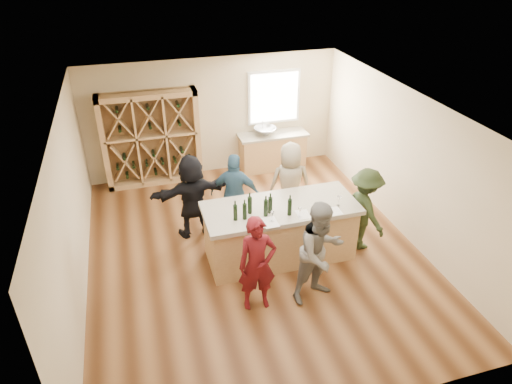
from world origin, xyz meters
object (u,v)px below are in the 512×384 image
object	(u,v)px
sink	(265,131)
wine_bottle_d	(266,208)
wine_rack	(151,139)
wine_bottle_e	(270,205)
wine_bottle_f	(290,207)
wine_bottle_a	(235,213)
person_near_left	(257,264)
tasting_counter_base	(280,233)
person_near_right	(321,253)
person_far_left	(192,196)
person_server	(364,209)
person_far_right	(290,183)
wine_bottle_c	(250,205)
person_far_mid	(235,194)
wine_bottle_b	(245,212)

from	to	relation	value
sink	wine_bottle_d	size ratio (longest dim) A/B	1.79
wine_rack	wine_bottle_e	bearing A→B (deg)	-65.69
wine_bottle_d	wine_bottle_f	bearing A→B (deg)	-12.03
wine_rack	sink	size ratio (longest dim) A/B	4.06
wine_rack	wine_bottle_f	xyz separation A→B (m)	(1.96, -3.85, 0.13)
wine_bottle_a	person_near_left	size ratio (longest dim) A/B	0.17
tasting_counter_base	person_near_right	distance (m)	1.27
tasting_counter_base	wine_bottle_f	size ratio (longest dim) A/B	8.67
wine_rack	tasting_counter_base	size ratio (longest dim) A/B	0.85
wine_bottle_d	person_near_right	xyz separation A→B (m)	(0.60, -0.96, -0.35)
wine_bottle_f	person_far_left	bearing A→B (deg)	134.20
wine_bottle_a	person_server	size ratio (longest dim) A/B	0.18
sink	person_far_right	distance (m)	2.39
wine_bottle_a	person_far_left	xyz separation A→B (m)	(-0.51, 1.36, -0.38)
person_far_right	wine_bottle_c	bearing A→B (deg)	54.52
person_near_left	wine_bottle_d	bearing A→B (deg)	68.90
tasting_counter_base	wine_bottle_f	world-z (taller)	wine_bottle_f
person_server	person_far_mid	distance (m)	2.45
wine_bottle_b	person_server	size ratio (longest dim) A/B	0.18
sink	person_near_left	world-z (taller)	person_near_left
wine_bottle_d	person_near_left	xyz separation A→B (m)	(-0.41, -0.89, -0.41)
wine_bottle_c	wine_bottle_d	xyz separation A→B (m)	(0.23, -0.15, -0.00)
person_near_left	person_server	distance (m)	2.54
wine_bottle_b	person_far_right	world-z (taller)	person_far_right
person_near_left	person_server	world-z (taller)	person_near_left
wine_bottle_d	person_far_mid	size ratio (longest dim) A/B	0.18
wine_bottle_c	person_far_mid	xyz separation A→B (m)	(0.02, 1.11, -0.41)
person_near_left	person_far_right	distance (m)	2.57
tasting_counter_base	wine_bottle_d	distance (m)	0.84
wine_bottle_f	tasting_counter_base	bearing A→B (deg)	99.46
wine_bottle_d	person_far_mid	distance (m)	1.34
wine_bottle_d	wine_bottle_f	xyz separation A→B (m)	(0.39, -0.08, -0.00)
person_near_right	person_server	xyz separation A→B (m)	(1.33, 1.06, -0.08)
wine_bottle_c	person_far_right	world-z (taller)	person_far_right
wine_bottle_a	wine_bottle_f	xyz separation A→B (m)	(0.91, -0.10, 0.01)
wine_bottle_e	person_far_left	xyz separation A→B (m)	(-1.13, 1.32, -0.38)
wine_bottle_e	person_server	world-z (taller)	person_server
tasting_counter_base	person_far_mid	bearing A→B (deg)	118.20
wine_bottle_c	person_far_right	distance (m)	1.68
sink	wine_bottle_e	xyz separation A→B (m)	(-1.03, -3.63, 0.22)
person_near_left	person_far_mid	distance (m)	2.16
tasting_counter_base	person_server	world-z (taller)	person_server
tasting_counter_base	person_far_mid	size ratio (longest dim) A/B	1.57
tasting_counter_base	person_near_right	world-z (taller)	person_near_right
wine_bottle_d	person_far_left	xyz separation A→B (m)	(-1.03, 1.38, -0.39)
wine_bottle_a	wine_bottle_c	world-z (taller)	wine_bottle_c
sink	wine_bottle_a	size ratio (longest dim) A/B	1.91
wine_rack	person_far_right	world-z (taller)	wine_rack
wine_bottle_d	person_far_mid	bearing A→B (deg)	99.80
wine_bottle_c	person_far_left	xyz separation A→B (m)	(-0.80, 1.23, -0.39)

